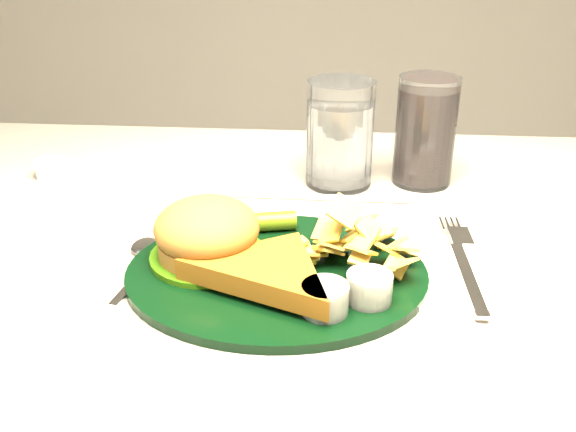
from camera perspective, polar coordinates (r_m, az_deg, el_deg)
name	(u,v)px	position (r m, az deg, el deg)	size (l,w,h in m)	color
dinner_plate	(276,248)	(0.62, -1.03, -2.84)	(0.29, 0.25, 0.07)	black
water_glass	(340,134)	(0.83, 4.63, 7.29)	(0.09, 0.09, 0.14)	white
cola_glass	(425,131)	(0.84, 12.11, 7.38)	(0.08, 0.08, 0.14)	black
fork_napkin	(466,273)	(0.65, 15.58, -4.88)	(0.13, 0.17, 0.01)	silver
spoon	(136,277)	(0.64, -13.38, -5.32)	(0.03, 0.13, 0.01)	silver
ramekin	(50,168)	(0.92, -20.38, 4.00)	(0.04, 0.04, 0.03)	white
wrapped_straw	(323,197)	(0.80, 3.13, 1.66)	(0.22, 0.08, 0.01)	white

